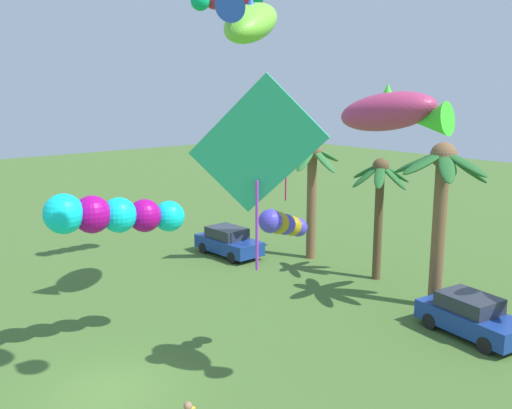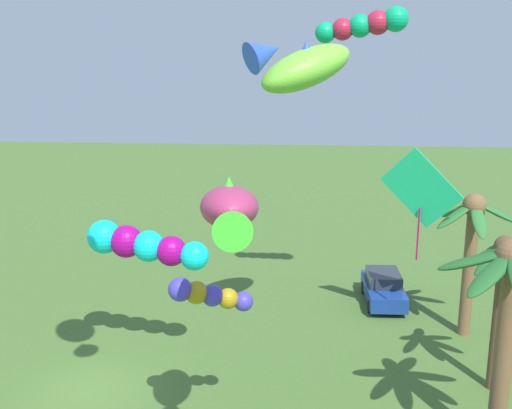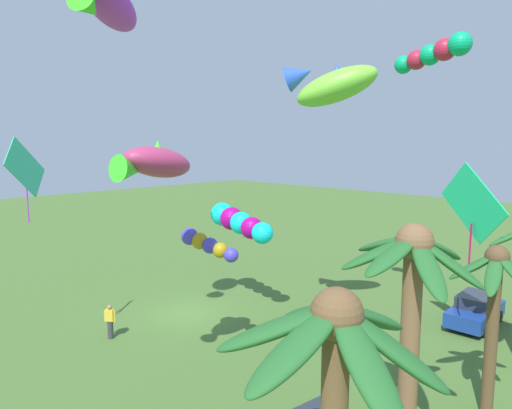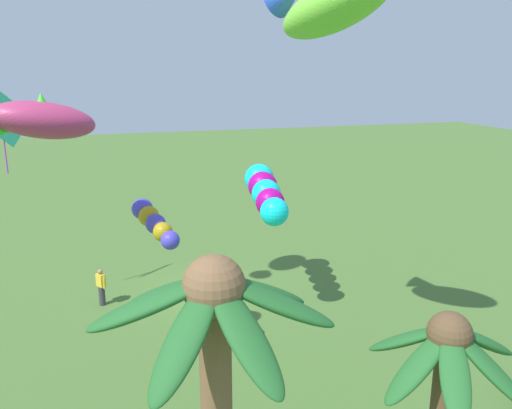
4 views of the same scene
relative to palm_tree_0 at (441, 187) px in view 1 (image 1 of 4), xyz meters
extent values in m
plane|color=#476B2D|center=(-2.36, -13.31, -5.01)|extent=(120.00, 120.00, 0.00)
cylinder|color=brown|center=(0.01, 0.03, -1.88)|extent=(0.54, 0.54, 6.26)
ellipsoid|color=#236028|center=(1.01, -0.10, 1.01)|extent=(2.17, 0.87, 0.98)
ellipsoid|color=#236028|center=(0.59, 0.69, 0.77)|extent=(1.72, 1.83, 1.44)
ellipsoid|color=#236028|center=(-0.27, 0.87, 0.77)|extent=(1.18, 2.01, 1.44)
ellipsoid|color=#236028|center=(-0.94, 0.28, 0.94)|extent=(2.15, 1.11, 1.11)
ellipsoid|color=#236028|center=(-0.89, -0.30, 0.90)|extent=(2.12, 1.27, 1.19)
ellipsoid|color=#236028|center=(-0.21, -0.95, 1.00)|extent=(1.05, 2.18, 1.00)
ellipsoid|color=#236028|center=(0.63, -0.72, 0.91)|extent=(1.77, 1.96, 1.17)
sphere|color=brown|center=(0.01, 0.03, 1.24)|extent=(1.03, 1.03, 1.03)
cylinder|color=brown|center=(-3.76, 1.02, -2.34)|extent=(0.39, 0.39, 5.34)
ellipsoid|color=#236028|center=(-3.13, 1.14, -0.10)|extent=(1.48, 0.71, 1.21)
ellipsoid|color=#236028|center=(-3.43, 1.64, -0.02)|extent=(1.12, 1.56, 1.05)
ellipsoid|color=#236028|center=(-4.17, 1.54, -0.09)|extent=(1.26, 1.42, 1.18)
ellipsoid|color=#236028|center=(-4.49, 0.96, 0.03)|extent=(1.59, 0.59, 0.97)
ellipsoid|color=#236028|center=(-4.07, 0.43, -0.08)|extent=(1.08, 1.49, 1.18)
ellipsoid|color=#236028|center=(-3.36, 0.45, -0.03)|extent=(1.25, 1.51, 1.07)
sphere|color=brown|center=(-3.76, 1.02, 0.33)|extent=(0.75, 0.75, 0.75)
cylinder|color=brown|center=(-8.15, 1.10, -2.17)|extent=(0.51, 0.51, 5.69)
ellipsoid|color=#2D7033|center=(-7.38, 1.11, 0.24)|extent=(1.68, 0.55, 1.30)
ellipsoid|color=#2D7033|center=(-8.05, 1.95, 0.40)|extent=(0.74, 1.87, 1.01)
ellipsoid|color=#2D7033|center=(-8.89, 1.46, 0.32)|extent=(1.81, 1.25, 1.16)
ellipsoid|color=#2D7033|center=(-8.82, 0.64, 0.30)|extent=(1.73, 1.43, 1.19)
ellipsoid|color=#2D7033|center=(-7.90, 0.33, 0.30)|extent=(1.06, 1.81, 1.20)
sphere|color=brown|center=(-8.15, 1.10, 0.68)|extent=(0.96, 0.96, 0.96)
cube|color=navy|center=(2.50, -1.47, -4.41)|extent=(4.11, 2.25, 0.70)
cube|color=#282D38|center=(2.36, -1.45, -3.78)|extent=(2.23, 1.78, 0.56)
cylinder|color=black|center=(3.59, -2.42, -4.71)|extent=(0.62, 0.27, 0.60)
cylinder|color=black|center=(1.42, -0.52, -4.71)|extent=(0.62, 0.27, 0.60)
cylinder|color=black|center=(1.19, -2.07, -4.71)|extent=(0.62, 0.27, 0.60)
cube|color=navy|center=(-11.29, -1.94, -4.41)|extent=(3.95, 1.82, 0.70)
cube|color=#282D38|center=(-11.44, -1.95, -3.78)|extent=(2.07, 1.56, 0.56)
cylinder|color=black|center=(-10.10, -1.12, -4.71)|extent=(0.61, 0.20, 0.60)
cylinder|color=black|center=(-10.06, -2.69, -4.71)|extent=(0.61, 0.20, 0.60)
cylinder|color=black|center=(-12.52, -1.20, -4.71)|extent=(0.61, 0.20, 0.60)
cylinder|color=black|center=(-12.47, -2.76, -4.71)|extent=(0.61, 0.20, 0.60)
sphere|color=#A37556|center=(1.96, -13.33, -3.53)|extent=(0.21, 0.21, 0.21)
sphere|color=#0BB36E|center=(-9.02, -5.10, 7.48)|extent=(0.84, 0.84, 0.84)
sphere|color=#0EE4EB|center=(-4.92, -13.31, -0.03)|extent=(1.28, 1.28, 1.28)
sphere|color=#AC0985|center=(-4.79, -12.43, -0.15)|extent=(1.23, 1.23, 1.23)
sphere|color=#0EE4EB|center=(-4.66, -11.55, -0.28)|extent=(1.18, 1.18, 1.18)
sphere|color=#AC0985|center=(-4.53, -10.68, -0.40)|extent=(1.13, 1.13, 1.13)
sphere|color=#0EE4EB|center=(-4.41, -9.80, -0.53)|extent=(1.08, 1.08, 1.08)
ellipsoid|color=#B83465|center=(2.98, -7.57, 3.24)|extent=(3.03, 1.81, 1.40)
cone|color=#3FE22D|center=(4.19, -7.37, 3.05)|extent=(1.12, 1.02, 0.99)
cone|color=#3FE22D|center=(2.98, -7.57, 3.69)|extent=(0.63, 0.63, 0.56)
sphere|color=#463CCE|center=(0.38, -9.35, 0.09)|extent=(0.71, 0.71, 0.71)
sphere|color=#B38F14|center=(0.22, -8.91, -0.06)|extent=(0.68, 0.68, 0.68)
sphere|color=#463CCE|center=(0.06, -8.46, -0.20)|extent=(0.65, 0.65, 0.65)
sphere|color=#B38F14|center=(-0.11, -8.02, -0.35)|extent=(0.62, 0.62, 0.62)
sphere|color=#463CCE|center=(-0.27, -7.58, -0.50)|extent=(0.59, 0.59, 0.59)
cube|color=#32C391|center=(5.02, -13.78, 2.92)|extent=(2.05, 1.47, 2.43)
cylinder|color=purple|center=(5.02, -13.78, 1.51)|extent=(0.05, 0.05, 1.61)
cube|color=#1DD284|center=(-7.72, -1.16, 1.44)|extent=(1.37, 3.12, 3.33)
cylinder|color=#CD0C57|center=(-7.72, -1.16, -0.48)|extent=(0.07, 0.07, 2.19)
ellipsoid|color=#7BDB3B|center=(-4.70, -5.84, 6.20)|extent=(3.37, 4.07, 2.33)
cone|color=blue|center=(-3.90, -7.19, 6.71)|extent=(1.67, 1.77, 1.41)
cone|color=blue|center=(-4.70, -5.84, 6.77)|extent=(0.95, 0.95, 0.71)
camera|label=1|loc=(12.56, -20.17, 3.91)|focal=40.79mm
camera|label=2|loc=(16.88, -5.84, 6.78)|focal=43.44mm
camera|label=3|loc=(11.71, 5.44, 3.92)|focal=32.36mm
camera|label=4|loc=(1.58, 7.46, 4.60)|focal=36.10mm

